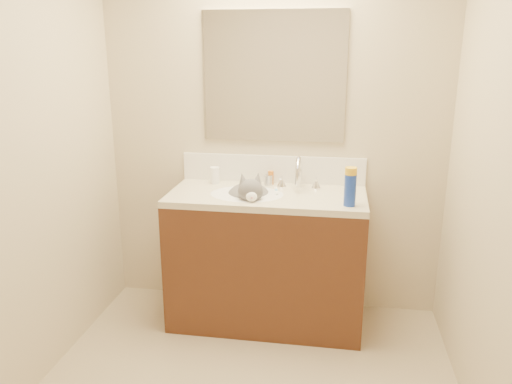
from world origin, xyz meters
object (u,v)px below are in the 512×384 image
(basin, at_px, (247,205))
(spray_can, at_px, (350,190))
(faucet, at_px, (299,175))
(cat, at_px, (249,198))
(silver_jar, at_px, (268,180))
(amber_bottle, at_px, (271,178))
(vanity_cabinet, at_px, (267,261))
(pill_bottle, at_px, (215,175))

(basin, distance_m, spray_can, 0.65)
(faucet, xyz_separation_m, cat, (-0.29, -0.16, -0.12))
(cat, bearing_deg, spray_can, -28.97)
(silver_jar, bearing_deg, faucet, -16.72)
(basin, xyz_separation_m, faucet, (0.30, 0.17, 0.16))
(faucet, height_order, silver_jar, faucet)
(basin, relative_size, amber_bottle, 5.00)
(silver_jar, relative_size, spray_can, 0.37)
(silver_jar, xyz_separation_m, amber_bottle, (0.02, 0.01, 0.01))
(vanity_cabinet, height_order, pill_bottle, pill_bottle)
(amber_bottle, bearing_deg, cat, -114.45)
(spray_can, bearing_deg, amber_bottle, 142.78)
(faucet, relative_size, pill_bottle, 2.56)
(basin, height_order, amber_bottle, amber_bottle)
(silver_jar, distance_m, spray_can, 0.63)
(vanity_cabinet, xyz_separation_m, faucet, (0.18, 0.14, 0.54))
(pill_bottle, bearing_deg, amber_bottle, 5.25)
(cat, distance_m, silver_jar, 0.24)
(vanity_cabinet, relative_size, basin, 2.67)
(faucet, bearing_deg, amber_bottle, 158.99)
(basin, height_order, cat, cat)
(amber_bottle, bearing_deg, pill_bottle, -174.75)
(cat, height_order, pill_bottle, cat)
(silver_jar, xyz_separation_m, spray_can, (0.51, -0.37, 0.06))
(faucet, distance_m, amber_bottle, 0.20)
(faucet, relative_size, spray_can, 1.54)
(cat, distance_m, spray_can, 0.63)
(vanity_cabinet, bearing_deg, silver_jar, 96.01)
(amber_bottle, bearing_deg, basin, -115.88)
(cat, xyz_separation_m, silver_jar, (0.09, 0.22, 0.06))
(vanity_cabinet, relative_size, amber_bottle, 13.33)
(faucet, height_order, spray_can, faucet)
(silver_jar, bearing_deg, pill_bottle, -176.24)
(pill_bottle, distance_m, amber_bottle, 0.37)
(spray_can, bearing_deg, pill_bottle, 158.26)
(basin, height_order, silver_jar, silver_jar)
(vanity_cabinet, height_order, silver_jar, silver_jar)
(cat, bearing_deg, amber_bottle, 50.68)
(pill_bottle, relative_size, silver_jar, 1.65)
(faucet, xyz_separation_m, amber_bottle, (-0.18, 0.07, -0.04))
(basin, distance_m, amber_bottle, 0.29)
(cat, relative_size, pill_bottle, 3.88)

